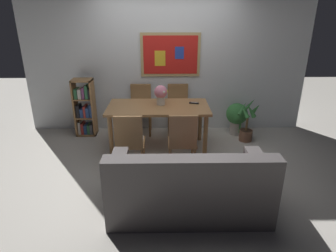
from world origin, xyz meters
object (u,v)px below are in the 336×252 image
at_px(leather_couch, 189,189).
at_px(tv_remote, 194,103).
at_px(dining_chair_far_left, 141,105).
at_px(potted_palm, 247,123).
at_px(dining_chair_near_right, 182,138).
at_px(potted_ivy, 237,116).
at_px(dining_table, 158,112).
at_px(dining_chair_near_left, 130,139).
at_px(bookshelf, 85,109).
at_px(flower_vase, 161,94).
at_px(dining_chair_far_right, 178,105).

xyz_separation_m(leather_couch, tv_remote, (0.22, 1.79, 0.45)).
distance_m(dining_chair_far_left, potted_palm, 1.96).
relative_size(dining_chair_far_left, dining_chair_near_right, 1.00).
xyz_separation_m(potted_palm, tv_remote, (-0.97, -0.18, 0.44)).
bearing_deg(tv_remote, potted_palm, 10.77).
bearing_deg(dining_chair_far_left, potted_ivy, -4.23).
distance_m(dining_table, potted_ivy, 1.60).
relative_size(dining_chair_near_left, leather_couch, 0.51).
distance_m(bookshelf, tv_remote, 2.03).
bearing_deg(flower_vase, leather_couch, -79.41).
height_order(dining_chair_far_left, dining_chair_far_right, same).
height_order(dining_chair_near_right, bookshelf, bookshelf).
relative_size(dining_table, potted_palm, 2.09).
distance_m(potted_palm, flower_vase, 1.65).
relative_size(dining_chair_far_right, leather_couch, 0.51).
bearing_deg(dining_chair_far_left, dining_chair_near_right, -65.72).
distance_m(dining_table, tv_remote, 0.61).
bearing_deg(tv_remote, dining_chair_far_right, 110.73).
distance_m(dining_table, flower_vase, 0.30).
relative_size(dining_table, bookshelf, 1.54).
bearing_deg(bookshelf, flower_vase, -21.72).
bearing_deg(potted_palm, leather_couch, -121.13).
xyz_separation_m(dining_chair_far_left, flower_vase, (0.38, -0.67, 0.40)).
relative_size(dining_chair_far_left, dining_chair_near_left, 1.00).
bearing_deg(dining_chair_far_left, bookshelf, -173.93).
height_order(dining_table, dining_chair_near_left, dining_chair_near_left).
distance_m(dining_chair_far_left, dining_chair_near_right, 1.67).
xyz_separation_m(bookshelf, flower_vase, (1.40, -0.56, 0.44)).
xyz_separation_m(leather_couch, potted_palm, (1.19, 1.97, 0.01)).
bearing_deg(dining_table, dining_chair_near_right, -66.02).
bearing_deg(potted_ivy, dining_table, -157.13).
xyz_separation_m(dining_chair_far_right, flower_vase, (-0.31, -0.66, 0.40)).
bearing_deg(tv_remote, dining_chair_near_right, -105.17).
relative_size(dining_chair_far_left, bookshelf, 0.86).
height_order(leather_couch, flower_vase, flower_vase).
bearing_deg(dining_chair_far_right, dining_chair_near_right, -90.30).
height_order(dining_table, dining_chair_near_right, dining_chair_near_right).
relative_size(dining_chair_near_left, dining_chair_far_right, 1.00).
bearing_deg(dining_table, potted_ivy, 22.87).
xyz_separation_m(dining_chair_near_left, dining_chair_far_right, (0.74, 1.53, 0.00)).
relative_size(dining_chair_near_left, potted_palm, 1.17).
bearing_deg(dining_chair_near_right, dining_table, 113.98).
distance_m(leather_couch, potted_ivy, 2.52).
relative_size(potted_palm, tv_remote, 4.80).
xyz_separation_m(leather_couch, bookshelf, (-1.73, 2.30, 0.19)).
bearing_deg(bookshelf, dining_chair_far_left, 6.07).
bearing_deg(dining_chair_near_right, dining_chair_near_left, -179.32).
bearing_deg(dining_chair_near_left, dining_chair_near_right, 0.68).
relative_size(dining_table, dining_chair_near_right, 1.79).
xyz_separation_m(dining_chair_near_right, tv_remote, (0.24, 0.90, 0.23)).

